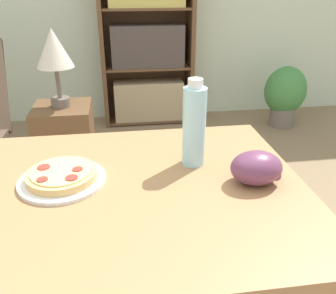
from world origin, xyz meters
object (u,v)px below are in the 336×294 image
Objects in this scene: pizza_on_plate at (62,177)px; side_table at (67,147)px; drink_bottle at (194,126)px; potted_plant_floor at (285,95)px; bookshelf at (147,43)px; table_lamp at (54,52)px; grape_bunch at (256,167)px.

side_table is at bearing 98.43° from pizza_on_plate.
drink_bottle is 1.46m from side_table.
pizza_on_plate is at bearing -171.25° from drink_bottle.
pizza_on_plate is 2.68m from potted_plant_floor.
potted_plant_floor is (1.82, 0.80, 0.02)m from side_table.
drink_bottle is at bearing -91.85° from bookshelf.
drink_bottle is 0.54× the size of table_lamp.
side_table is at bearing 0.00° from table_lamp.
bookshelf reaches higher than drink_bottle.
bookshelf is (-0.06, 2.44, -0.08)m from grape_bunch.
bookshelf is at bearing 91.45° from grape_bunch.
pizza_on_plate is at bearing 171.93° from grape_bunch.
grape_bunch is 0.24× the size of potted_plant_floor.
side_table is (-0.68, 1.34, -0.53)m from grape_bunch.
side_table is 0.59m from table_lamp.
potted_plant_floor reaches higher than side_table.
pizza_on_plate is at bearing -100.27° from bookshelf.
table_lamp reaches higher than side_table.
side_table is (-0.19, 1.27, -0.50)m from pizza_on_plate.
grape_bunch is 2.48m from potted_plant_floor.
pizza_on_plate is 2.41m from bookshelf.
grape_bunch is (0.49, -0.07, 0.03)m from pizza_on_plate.
potted_plant_floor is at bearing 23.77° from side_table.
side_table is at bearing -156.23° from potted_plant_floor.
table_lamp is (-0.19, 1.27, 0.09)m from pizza_on_plate.
table_lamp is at bearing -119.34° from bookshelf.
table_lamp is at bearing 98.43° from pizza_on_plate.
pizza_on_plate reaches higher than potted_plant_floor.
table_lamp is (-0.62, -1.10, 0.14)m from bookshelf.
drink_bottle is 0.45× the size of side_table.
grape_bunch is 2.45m from bookshelf.
pizza_on_plate is 0.50m from grape_bunch.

